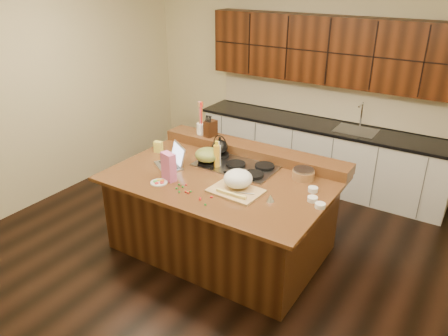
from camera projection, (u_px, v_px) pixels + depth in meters
The scene contains 36 objects.
room at pixel (221, 139), 4.55m from camera, with size 5.52×5.02×2.72m.
island at pixel (222, 213), 4.92m from camera, with size 2.40×1.60×0.92m.
back_ledge at pixel (253, 150), 5.24m from camera, with size 2.40×0.30×0.12m, color black.
cooktop at pixel (236, 165), 4.96m from camera, with size 0.92×0.52×0.05m.
back_counter at pixel (323, 120), 6.26m from camera, with size 3.70×0.66×2.40m.
kettle at pixel (220, 147), 5.15m from camera, with size 0.19×0.19×0.17m, color black.
green_bowl at pixel (207, 155), 4.96m from camera, with size 0.29×0.29×0.16m, color olive.
laptop at pixel (173, 160), 4.96m from camera, with size 0.44×0.42×0.24m.
oil_bottle at pixel (217, 156), 4.88m from camera, with size 0.07×0.07×0.27m, color gold.
vinegar_bottle at pixel (218, 156), 4.92m from camera, with size 0.06×0.06×0.25m, color silver.
wooden_tray at pixel (237, 181), 4.41m from camera, with size 0.53×0.43×0.21m.
ramekin_a at pixel (313, 199), 4.23m from camera, with size 0.10×0.10×0.04m, color white.
ramekin_b at pixel (313, 189), 4.41m from camera, with size 0.10×0.10×0.04m, color white.
ramekin_c at pixel (320, 205), 4.11m from camera, with size 0.10×0.10×0.04m, color white.
strainer_bowl at pixel (303, 175), 4.67m from camera, with size 0.24×0.24×0.09m, color #996B3F.
kitchen_timer at pixel (270, 198), 4.22m from camera, with size 0.08×0.08×0.07m, color silver.
pink_bag at pixel (169, 167), 4.59m from camera, with size 0.16×0.09×0.31m, color #CD6098.
candy_plate at pixel (159, 183), 4.58m from camera, with size 0.18×0.18×0.01m, color white.
package_box at pixel (158, 147), 5.32m from camera, with size 0.10×0.07×0.14m, color #EBE353.
utensil_crock at pixel (201, 129), 5.56m from camera, with size 0.12×0.12×0.14m, color white.
knife_block at pixel (211, 128), 5.48m from camera, with size 0.10×0.16×0.20m, color black.
gumdrop_0 at pixel (186, 192), 4.39m from camera, with size 0.02×0.02×0.02m, color red.
gumdrop_1 at pixel (179, 185), 4.53m from camera, with size 0.02×0.02×0.02m, color #198C26.
gumdrop_2 at pixel (188, 193), 4.37m from camera, with size 0.02×0.02×0.02m, color red.
gumdrop_3 at pixel (177, 188), 4.46m from camera, with size 0.02×0.02×0.02m, color #198C26.
gumdrop_4 at pixel (186, 185), 4.53m from camera, with size 0.02×0.02×0.02m, color red.
gumdrop_5 at pixel (205, 205), 4.15m from camera, with size 0.02×0.02×0.02m, color #198C26.
gumdrop_6 at pixel (200, 198), 4.27m from camera, with size 0.02×0.02×0.02m, color red.
gumdrop_7 at pixel (183, 187), 4.49m from camera, with size 0.02×0.02×0.02m, color #198C26.
gumdrop_8 at pixel (190, 191), 4.40m from camera, with size 0.02×0.02×0.02m, color red.
gumdrop_9 at pixel (179, 192), 4.39m from camera, with size 0.02×0.02×0.02m, color #198C26.
gumdrop_10 at pixel (212, 197), 4.29m from camera, with size 0.02×0.02×0.02m, color red.
gumdrop_11 at pixel (188, 192), 4.39m from camera, with size 0.02×0.02×0.02m, color #198C26.
gumdrop_12 at pixel (211, 197), 4.29m from camera, with size 0.02×0.02×0.02m, color red.
gumdrop_13 at pixel (190, 191), 4.39m from camera, with size 0.02×0.02×0.02m, color #198C26.
gumdrop_14 at pixel (200, 199), 4.25m from camera, with size 0.02×0.02×0.02m, color red.
Camera 1 is at (2.31, -3.57, 2.99)m, focal length 35.00 mm.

